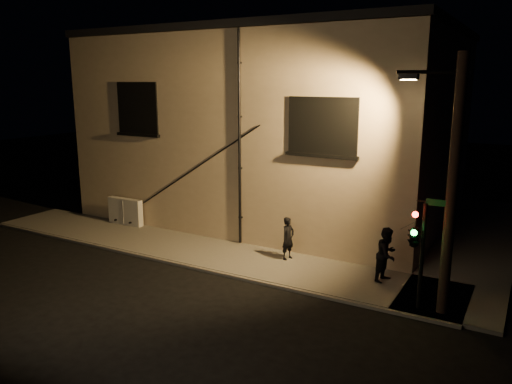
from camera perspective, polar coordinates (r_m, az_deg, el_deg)
The scene contains 8 objects.
ground at distance 17.11m, azimuth -1.76°, elevation -9.88°, with size 90.00×90.00×0.00m, color black.
sidewalk at distance 20.27m, azimuth 7.74°, elevation -6.18°, with size 21.00×16.00×0.12m.
building at distance 25.24m, azimuth 3.02°, elevation 7.70°, with size 16.20×12.23×8.80m.
utility_cabinet at distance 23.53m, azimuth -14.70°, elevation -2.16°, with size 1.83×0.31×1.21m, color silver.
pedestrian_a at distance 18.35m, azimuth 3.68°, elevation -5.31°, with size 0.57×0.38×1.58m, color black.
pedestrian_b at distance 16.87m, azimuth 14.74°, elevation -6.91°, with size 0.88×0.68×1.81m, color black.
traffic_signal at distance 14.69m, azimuth 17.73°, elevation -4.76°, with size 1.30×1.92×3.26m.
streetlamp_pole at distance 14.45m, azimuth 21.25°, elevation 1.05°, with size 2.03×1.39×7.28m.
Camera 1 is at (8.26, -13.49, 6.51)m, focal length 35.00 mm.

